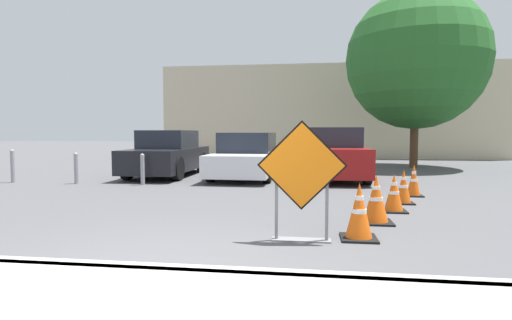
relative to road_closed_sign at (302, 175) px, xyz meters
name	(u,v)px	position (x,y,z in m)	size (l,w,h in m)	color
ground_plane	(267,174)	(-1.34, 8.43, -0.88)	(96.00, 96.00, 0.00)	#4C4C4F
curb_lip	(158,273)	(-1.34, -1.57, -0.81)	(30.04, 0.20, 0.14)	#999993
road_closed_sign	(302,175)	(0.00, 0.00, 0.00)	(1.17, 0.20, 1.59)	black
traffic_cone_nearest	(359,212)	(0.76, 0.23, -0.51)	(0.48, 0.48, 0.76)	black
traffic_cone_second	(376,200)	(1.15, 1.25, -0.50)	(0.52, 0.52, 0.76)	black
traffic_cone_third	(394,193)	(1.62, 2.22, -0.54)	(0.44, 0.44, 0.69)	black
traffic_cone_fourth	(404,187)	(1.98, 3.10, -0.54)	(0.40, 0.40, 0.69)	black
traffic_cone_fifth	(414,181)	(2.43, 4.10, -0.52)	(0.39, 0.39, 0.73)	black
parked_car_nearest	(168,155)	(-4.57, 7.53, -0.18)	(1.79, 4.27, 1.50)	black
parked_car_second	(248,157)	(-1.87, 7.44, -0.22)	(1.94, 4.57, 1.42)	silver
parked_car_third	(333,155)	(0.82, 7.27, -0.15)	(1.94, 4.08, 1.58)	maroon
bollard_nearest	(143,168)	(-4.42, 5.15, -0.42)	(0.12, 0.12, 0.86)	gray
bollard_second	(76,167)	(-6.37, 5.15, -0.41)	(0.12, 0.12, 0.87)	gray
bollard_third	(13,165)	(-8.32, 5.15, -0.37)	(0.12, 0.12, 0.95)	gray
building_facade_backdrop	(328,113)	(1.21, 19.42, 1.71)	(18.87, 5.00, 5.18)	beige
street_tree_behind_lot	(416,60)	(4.33, 11.84, 3.47)	(5.57, 5.57, 7.13)	#513823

